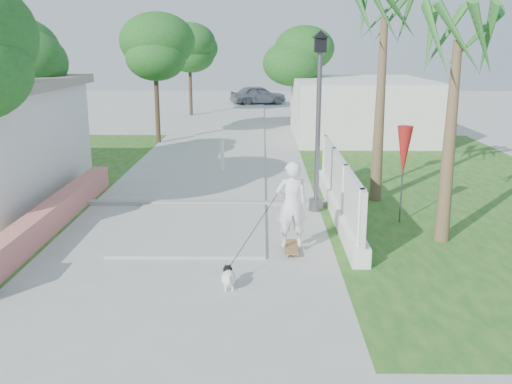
{
  "coord_description": "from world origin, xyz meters",
  "views": [
    {
      "loc": [
        1.53,
        -8.51,
        4.09
      ],
      "look_at": [
        1.4,
        3.08,
        1.1
      ],
      "focal_mm": 40.0,
      "sensor_mm": 36.0,
      "label": 1
    }
  ],
  "objects_px": {
    "street_lamp": "(318,115)",
    "parked_car": "(258,95)",
    "bollard": "(222,155)",
    "skateboarder": "(265,222)",
    "patio_umbrella": "(404,153)",
    "dog": "(228,277)"
  },
  "relations": [
    {
      "from": "bollard",
      "to": "parked_car",
      "type": "bearing_deg",
      "value": 87.45
    },
    {
      "from": "skateboarder",
      "to": "dog",
      "type": "height_order",
      "value": "skateboarder"
    },
    {
      "from": "bollard",
      "to": "skateboarder",
      "type": "relative_size",
      "value": 0.51
    },
    {
      "from": "street_lamp",
      "to": "patio_umbrella",
      "type": "relative_size",
      "value": 1.93
    },
    {
      "from": "bollard",
      "to": "dog",
      "type": "xyz_separation_m",
      "value": [
        0.75,
        -9.35,
        -0.38
      ]
    },
    {
      "from": "patio_umbrella",
      "to": "skateboarder",
      "type": "distance_m",
      "value": 4.24
    },
    {
      "from": "skateboarder",
      "to": "dog",
      "type": "xyz_separation_m",
      "value": [
        -0.63,
        -1.22,
        -0.6
      ]
    },
    {
      "from": "street_lamp",
      "to": "bollard",
      "type": "distance_m",
      "value": 5.56
    },
    {
      "from": "bollard",
      "to": "street_lamp",
      "type": "bearing_deg",
      "value": -59.04
    },
    {
      "from": "skateboarder",
      "to": "parked_car",
      "type": "relative_size",
      "value": 0.54
    },
    {
      "from": "bollard",
      "to": "skateboarder",
      "type": "distance_m",
      "value": 8.24
    },
    {
      "from": "bollard",
      "to": "skateboarder",
      "type": "xyz_separation_m",
      "value": [
        1.38,
        -8.12,
        0.23
      ]
    },
    {
      "from": "patio_umbrella",
      "to": "dog",
      "type": "distance_m",
      "value": 5.64
    },
    {
      "from": "bollard",
      "to": "parked_car",
      "type": "relative_size",
      "value": 0.28
    },
    {
      "from": "street_lamp",
      "to": "dog",
      "type": "bearing_deg",
      "value": -111.95
    },
    {
      "from": "patio_umbrella",
      "to": "street_lamp",
      "type": "bearing_deg",
      "value": 152.24
    },
    {
      "from": "parked_car",
      "to": "patio_umbrella",
      "type": "bearing_deg",
      "value": 167.22
    },
    {
      "from": "patio_umbrella",
      "to": "parked_car",
      "type": "bearing_deg",
      "value": 97.33
    },
    {
      "from": "street_lamp",
      "to": "parked_car",
      "type": "height_order",
      "value": "street_lamp"
    },
    {
      "from": "patio_umbrella",
      "to": "skateboarder",
      "type": "height_order",
      "value": "patio_umbrella"
    },
    {
      "from": "parked_car",
      "to": "street_lamp",
      "type": "bearing_deg",
      "value": 163.49
    },
    {
      "from": "bollard",
      "to": "patio_umbrella",
      "type": "distance_m",
      "value": 7.25
    }
  ]
}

